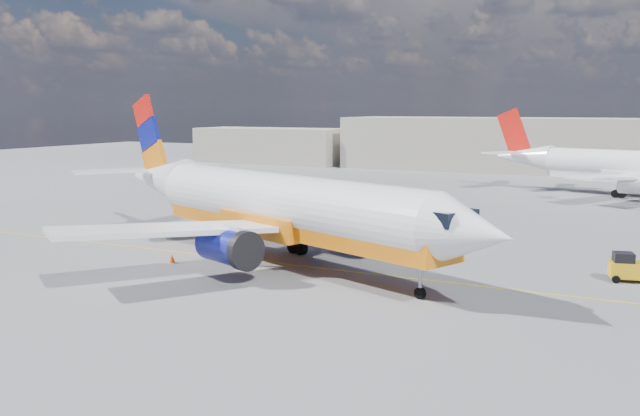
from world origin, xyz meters
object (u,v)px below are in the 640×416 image
at_px(gse_tug, 630,268).
at_px(second_jet, 635,167).
at_px(traffic_cone, 172,258).
at_px(main_jet, 276,206).

bearing_deg(gse_tug, second_jet, 78.13).
distance_m(second_jet, traffic_cone, 54.59).
height_order(main_jet, second_jet, main_jet).
xyz_separation_m(main_jet, second_jet, (18.01, 45.88, -0.38)).
bearing_deg(main_jet, second_jet, 89.95).
bearing_deg(second_jet, gse_tug, -73.98).
distance_m(main_jet, traffic_cone, 7.26).
distance_m(main_jet, second_jet, 49.29).
bearing_deg(main_jet, traffic_cone, -128.45).
bearing_deg(traffic_cone, gse_tug, 16.73).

